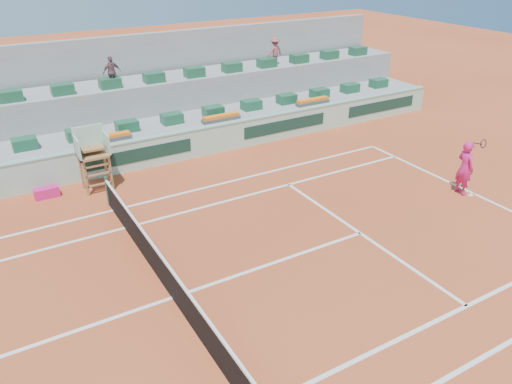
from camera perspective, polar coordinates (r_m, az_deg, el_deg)
ground at (r=13.53m, az=-9.54°, el=-11.84°), size 90.00×90.00×0.00m
seating_tier_lower at (r=22.45m, az=-19.84°, el=4.93°), size 36.00×4.00×1.20m
seating_tier_upper at (r=23.72m, az=-20.93°, el=7.70°), size 36.00×2.40×2.60m
stadium_back_wall at (r=25.00m, az=-22.00°, el=10.62°), size 36.00×0.40×4.40m
player_bag at (r=19.63m, az=-22.82°, el=-0.05°), size 0.86×0.38×0.38m
spectator_mid at (r=23.01m, az=-16.14°, el=13.03°), size 0.84×0.44×1.36m
spectator_right at (r=26.46m, az=2.15°, el=15.78°), size 1.00×0.69×1.42m
court_lines at (r=13.53m, az=-9.54°, el=-11.83°), size 23.89×11.09×0.01m
tennis_net at (r=13.21m, az=-9.71°, el=-10.06°), size 0.10×11.97×1.10m
advertising_hoarding at (r=20.41m, az=-18.47°, el=3.11°), size 36.00×0.34×1.26m
umpire_chair at (r=19.16m, az=-18.23°, el=4.56°), size 1.10×0.90×2.40m
seat_row_lower at (r=21.33m, az=-19.66°, el=6.22°), size 32.90×0.60×0.44m
seat_row_upper at (r=22.73m, az=-21.25°, el=10.91°), size 32.90×0.60×0.44m
flower_planters at (r=20.43m, az=-23.21°, el=4.44°), size 26.80×0.36×0.28m
tennis_player at (r=19.58m, az=22.76°, el=2.57°), size 0.58×0.96×2.28m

